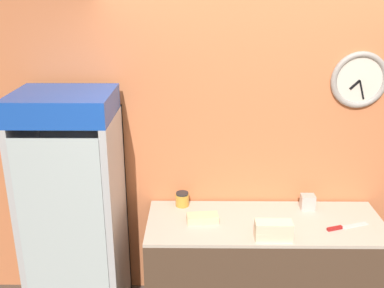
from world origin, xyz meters
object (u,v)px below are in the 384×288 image
Objects in this scene: sandwich_stack_middle at (274,226)px; chefs_knife at (342,227)px; sandwich_flat_left at (203,218)px; condiment_jar at (182,199)px; sandwich_stack_bottom at (273,235)px; beverage_cooler at (75,199)px; napkin_dispenser at (308,202)px.

sandwich_stack_middle is 0.57m from chefs_knife.
condiment_jar reaches higher than sandwich_flat_left.
chefs_knife is 1.25m from condiment_jar.
sandwich_flat_left is 0.31m from condiment_jar.
sandwich_stack_middle reaches higher than sandwich_stack_bottom.
sandwich_flat_left is at bearing 154.33° from sandwich_stack_bottom.
sandwich_stack_bottom is at bearing 0.00° from sandwich_stack_middle.
beverage_cooler is 15.62× the size of napkin_dispenser.
chefs_knife is 0.36m from napkin_dispenser.
beverage_cooler reaches higher than napkin_dispenser.
sandwich_stack_bottom is 0.07m from sandwich_stack_middle.
sandwich_flat_left is 2.15× the size of condiment_jar.
chefs_knife is at bearing -4.72° from sandwich_flat_left.
sandwich_flat_left is (-0.50, 0.24, -0.00)m from sandwich_stack_bottom.
chefs_knife is at bearing 16.01° from sandwich_stack_middle.
sandwich_stack_bottom is 0.55m from sandwich_flat_left.
beverage_cooler is 0.84m from condiment_jar.
beverage_cooler is 1.51m from sandwich_stack_bottom.
sandwich_stack_bottom is at bearing -127.28° from napkin_dispenser.
beverage_cooler is 2.02m from chefs_knife.
beverage_cooler is 7.15× the size of sandwich_stack_bottom.
sandwich_stack_bottom is 2.28× the size of condiment_jar.
sandwich_flat_left is 0.73× the size of chefs_knife.
sandwich_stack_middle is (0.00, 0.00, 0.07)m from sandwich_stack_bottom.
beverage_cooler is at bearing 168.57° from sandwich_stack_middle.
sandwich_stack_middle is 2.29× the size of condiment_jar.
sandwich_stack_bottom is 1.06× the size of sandwich_flat_left.
condiment_jar is at bearing 163.66° from chefs_knife.
sandwich_stack_middle is at bearing -163.99° from chefs_knife.
chefs_knife is (1.03, -0.09, -0.02)m from sandwich_flat_left.
chefs_knife is at bearing 16.01° from sandwich_stack_bottom.
sandwich_stack_middle is (1.47, -0.30, -0.05)m from beverage_cooler.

